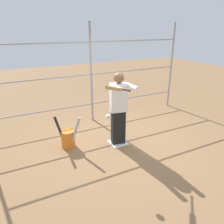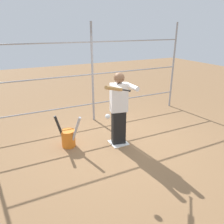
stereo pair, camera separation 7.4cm
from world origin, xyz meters
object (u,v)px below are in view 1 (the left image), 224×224
batter (119,107)px  baseball_bat_swinging (116,89)px  softball_in_flight (108,117)px  bat_bucket (68,138)px

batter → baseball_bat_swinging: 1.03m
batter → baseball_bat_swinging: bearing=57.8°
softball_in_flight → baseball_bat_swinging: bearing=-143.9°
baseball_bat_swinging → bat_bucket: size_ratio=0.90×
batter → softball_in_flight: bearing=51.6°
baseball_bat_swinging → softball_in_flight: baseball_bat_swinging is taller
baseball_bat_swinging → softball_in_flight: 0.54m
batter → softball_in_flight: batter is taller
batter → bat_bucket: bearing=-19.4°
baseball_bat_swinging → bat_bucket: baseball_bat_swinging is taller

